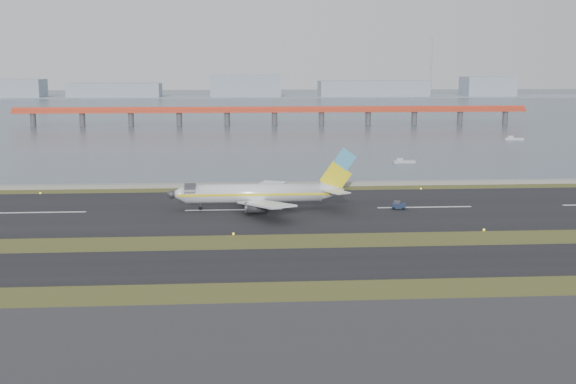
{
  "coord_description": "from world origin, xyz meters",
  "views": [
    {
      "loc": [
        0.83,
        -116.34,
        29.01
      ],
      "look_at": [
        10.65,
        22.0,
        5.08
      ],
      "focal_mm": 45.0,
      "sensor_mm": 36.0,
      "label": 1
    }
  ],
  "objects": [
    {
      "name": "airliner",
      "position": [
        5.65,
        30.19,
        3.46
      ],
      "size": [
        38.52,
        32.89,
        12.8
      ],
      "color": "white",
      "rests_on": "ground"
    },
    {
      "name": "seawall",
      "position": [
        0.0,
        60.0,
        0.5
      ],
      "size": [
        1000.0,
        2.5,
        1.0
      ],
      "primitive_type": "cube",
      "color": "gray",
      "rests_on": "ground"
    },
    {
      "name": "bay_water",
      "position": [
        0.0,
        460.0,
        0.0
      ],
      "size": [
        1400.0,
        800.0,
        1.3
      ],
      "primitive_type": "cube",
      "color": "#40505C",
      "rests_on": "ground"
    },
    {
      "name": "runway_strip",
      "position": [
        0.0,
        30.0,
        0.05
      ],
      "size": [
        1000.0,
        45.0,
        0.1
      ],
      "primitive_type": "cube",
      "color": "black",
      "rests_on": "ground"
    },
    {
      "name": "pushback_tug",
      "position": [
        34.07,
        28.31,
        0.88
      ],
      "size": [
        3.13,
        2.28,
        1.81
      ],
      "rotation": [
        0.0,
        0.0,
        -0.26
      ],
      "color": "#16233E",
      "rests_on": "ground"
    },
    {
      "name": "taxiway_strip",
      "position": [
        0.0,
        -12.0,
        0.05
      ],
      "size": [
        1000.0,
        18.0,
        0.1
      ],
      "primitive_type": "cube",
      "color": "black",
      "rests_on": "ground"
    },
    {
      "name": "workboat_near",
      "position": [
        51.95,
        101.32,
        0.52
      ],
      "size": [
        6.81,
        2.44,
        1.63
      ],
      "rotation": [
        0.0,
        0.0,
        0.05
      ],
      "color": "#B7B7BB",
      "rests_on": "ground"
    },
    {
      "name": "workboat_far",
      "position": [
        113.38,
        169.45,
        0.56
      ],
      "size": [
        7.57,
        3.93,
        1.76
      ],
      "rotation": [
        0.0,
        0.0,
        -0.24
      ],
      "color": "#B7B7BB",
      "rests_on": "ground"
    },
    {
      "name": "red_pier",
      "position": [
        20.0,
        250.0,
        7.28
      ],
      "size": [
        260.0,
        5.0,
        10.2
      ],
      "color": "red",
      "rests_on": "ground"
    },
    {
      "name": "ground",
      "position": [
        0.0,
        0.0,
        0.0
      ],
      "size": [
        1000.0,
        1000.0,
        0.0
      ],
      "primitive_type": "plane",
      "color": "#384418",
      "rests_on": "ground"
    },
    {
      "name": "far_shoreline",
      "position": [
        13.62,
        620.0,
        6.07
      ],
      "size": [
        1400.0,
        80.0,
        60.5
      ],
      "color": "#929EAC",
      "rests_on": "ground"
    }
  ]
}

